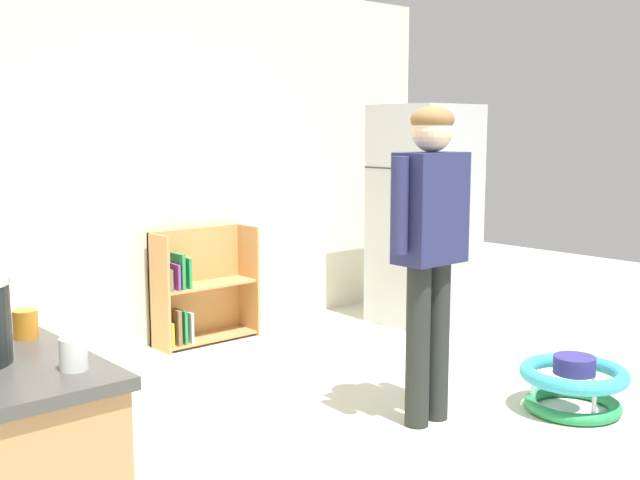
# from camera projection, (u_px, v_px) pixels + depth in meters

# --- Properties ---
(ground_plane) EXTENTS (12.00, 12.00, 0.00)m
(ground_plane) POSITION_uv_depth(u_px,v_px,m) (391.00, 429.00, 4.14)
(ground_plane) COLOR beige
(ground_plane) RESTS_ON ground
(back_wall) EXTENTS (5.20, 0.06, 2.70)m
(back_wall) POSITION_uv_depth(u_px,v_px,m) (163.00, 162.00, 5.69)
(back_wall) COLOR #ECE3C9
(back_wall) RESTS_ON ground
(refrigerator) EXTENTS (0.73, 0.68, 1.78)m
(refrigerator) POSITION_uv_depth(u_px,v_px,m) (424.00, 215.00, 6.33)
(refrigerator) COLOR #B7BABF
(refrigerator) RESTS_ON ground
(bookshelf) EXTENTS (0.80, 0.28, 0.85)m
(bookshelf) POSITION_uv_depth(u_px,v_px,m) (197.00, 293.00, 5.80)
(bookshelf) COLOR tan
(bookshelf) RESTS_ON ground
(standing_person) EXTENTS (0.57, 0.23, 1.71)m
(standing_person) POSITION_uv_depth(u_px,v_px,m) (430.00, 234.00, 4.10)
(standing_person) COLOR #262A27
(standing_person) RESTS_ON ground
(baby_walker) EXTENTS (0.60, 0.60, 0.32)m
(baby_walker) POSITION_uv_depth(u_px,v_px,m) (573.00, 384.00, 4.39)
(baby_walker) COLOR #278F4E
(baby_walker) RESTS_ON ground
(white_cup) EXTENTS (0.08, 0.08, 0.09)m
(white_cup) POSITION_uv_depth(u_px,v_px,m) (73.00, 354.00, 2.24)
(white_cup) COLOR white
(white_cup) RESTS_ON kitchen_counter
(orange_cup) EXTENTS (0.08, 0.08, 0.09)m
(orange_cup) POSITION_uv_depth(u_px,v_px,m) (26.00, 324.00, 2.58)
(orange_cup) COLOR orange
(orange_cup) RESTS_ON kitchen_counter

